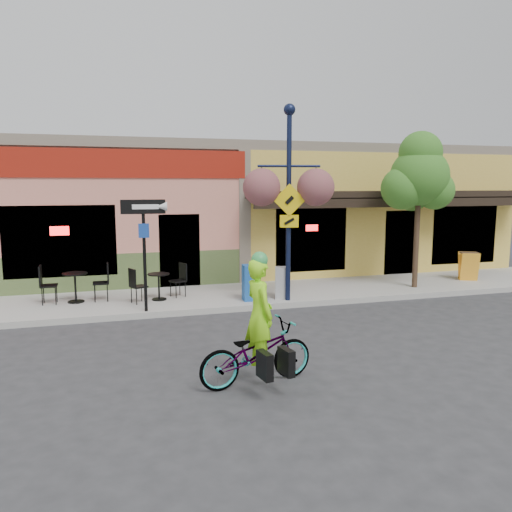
% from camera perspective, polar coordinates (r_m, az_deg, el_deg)
% --- Properties ---
extents(ground, '(90.00, 90.00, 0.00)m').
position_cam_1_polar(ground, '(12.72, 7.14, -6.29)').
color(ground, '#2D2D30').
rests_on(ground, ground).
extents(sidewalk, '(24.00, 3.00, 0.15)m').
position_cam_1_polar(sidewalk, '(14.51, 4.00, -4.14)').
color(sidewalk, '#9E9B93').
rests_on(sidewalk, ground).
extents(curb, '(24.00, 0.12, 0.15)m').
position_cam_1_polar(curb, '(13.19, 6.19, -5.42)').
color(curb, '#A8A59E').
rests_on(curb, ground).
extents(building, '(18.20, 8.20, 4.50)m').
position_cam_1_polar(building, '(19.45, -1.57, 5.47)').
color(building, tan).
rests_on(building, ground).
extents(bicycle, '(2.02, 0.98, 1.01)m').
position_cam_1_polar(bicycle, '(8.07, 0.05, -11.03)').
color(bicycle, maroon).
rests_on(bicycle, ground).
extents(cyclist_rider, '(0.53, 0.71, 1.78)m').
position_cam_1_polar(cyclist_rider, '(7.97, 0.40, -8.41)').
color(cyclist_rider, '#9DFF1A').
rests_on(cyclist_rider, ground).
extents(lamp_post, '(1.70, 0.96, 5.03)m').
position_cam_1_polar(lamp_post, '(12.88, 3.75, 5.93)').
color(lamp_post, '#101834').
rests_on(lamp_post, sidewalk).
extents(one_way_sign, '(1.03, 0.26, 2.67)m').
position_cam_1_polar(one_way_sign, '(12.08, -12.62, -0.02)').
color(one_way_sign, black).
rests_on(one_way_sign, sidewalk).
extents(cafe_set_left, '(1.68, 0.85, 1.00)m').
position_cam_1_polar(cafe_set_left, '(13.64, -19.96, -2.93)').
color(cafe_set_left, black).
rests_on(cafe_set_left, sidewalk).
extents(cafe_set_right, '(1.71, 1.31, 0.92)m').
position_cam_1_polar(cafe_set_right, '(13.36, -11.05, -3.01)').
color(cafe_set_right, black).
rests_on(cafe_set_right, sidewalk).
extents(newspaper_box_blue, '(0.44, 0.40, 0.94)m').
position_cam_1_polar(newspaper_box_blue, '(13.06, -0.57, -3.06)').
color(newspaper_box_blue, '#1C55A9').
rests_on(newspaper_box_blue, sidewalk).
extents(newspaper_box_grey, '(0.48, 0.46, 0.84)m').
position_cam_1_polar(newspaper_box_grey, '(13.33, 3.06, -3.06)').
color(newspaper_box_grey, '#9F9F9F').
rests_on(newspaper_box_grey, sidewalk).
extents(street_tree, '(2.02, 2.02, 4.58)m').
position_cam_1_polar(street_tree, '(15.29, 18.01, 5.07)').
color(street_tree, '#3D7A26').
rests_on(street_tree, sidewalk).
extents(sandwich_board, '(0.66, 0.58, 0.90)m').
position_cam_1_polar(sandwich_board, '(17.03, 23.26, -1.16)').
color(sandwich_board, '#FFAA28').
rests_on(sandwich_board, sidewalk).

